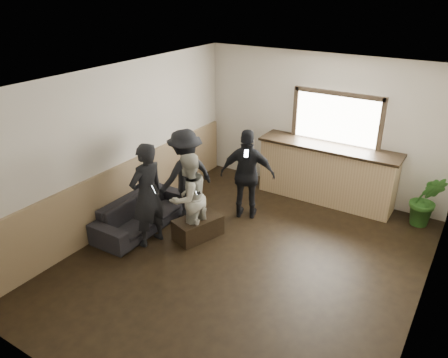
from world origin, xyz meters
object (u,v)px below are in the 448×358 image
Objects in this scene: person_c at (186,175)px; cup_b at (197,222)px; person_b at (189,197)px; potted_plant at (427,200)px; bar_counter at (327,170)px; sofa at (142,213)px; person_d at (248,175)px; person_a at (147,195)px; cup_a at (203,210)px; coffee_table at (198,227)px.

cup_b is at bearing 67.94° from person_c.
potted_plant is at bearing 139.60° from person_b.
bar_counter is 1.60× the size of person_c.
person_d is at bearing -46.40° from sofa.
cup_b is at bearing -114.48° from bar_counter.
cup_b is 0.05× the size of person_a.
sofa is 1.12× the size of person_c.
cup_a is at bearing 85.49° from person_c.
potted_plant is (3.07, 2.63, 0.10)m from cup_b.
cup_a is 0.08× the size of person_c.
potted_plant is (3.18, 2.46, 0.32)m from coffee_table.
bar_counter is at bearing -40.96° from sofa.
cup_b is 4.04m from potted_plant.
sofa reaches higher than cup_a.
cup_a is 0.08× the size of person_d.
person_c is (0.45, 0.71, 0.57)m from sofa.
cup_a is 1.05m from person_a.
cup_a is at bearing -120.84° from bar_counter.
sofa reaches higher than coffee_table.
cup_a is 1.04m from person_d.
person_b reaches higher than potted_plant.
coffee_table is at bearing -76.86° from sofa.
person_d reaches higher than cup_a.
person_d is at bearing 159.55° from person_a.
person_d reaches higher than sofa.
cup_a is at bearing 154.25° from person_a.
cup_b is at bearing -139.42° from potted_plant.
coffee_table is at bearing 71.92° from person_c.
person_b reaches higher than coffee_table.
person_a is (-0.68, -0.39, 0.48)m from cup_b.
cup_b is 0.43m from person_b.
bar_counter is 3.64m from sofa.
cup_b reaches higher than coffee_table.
bar_counter is at bearing 178.58° from potted_plant.
cup_a reaches higher than coffee_table.
potted_plant is 0.65× the size of person_b.
person_d is (0.45, 1.17, 0.08)m from person_b.
potted_plant is at bearing 34.91° from cup_a.
cup_a is 1.44× the size of cup_b.
person_b is 0.90× the size of person_c.
person_c is (-0.53, 0.25, 0.44)m from cup_a.
potted_plant reaches higher than coffee_table.
sofa is 1.24× the size of person_b.
potted_plant is 4.83m from person_a.
potted_plant is at bearing 137.66° from person_a.
bar_counter is 1.53× the size of person_a.
person_d is at bearing 72.22° from coffee_table.
person_a is (0.45, -0.32, 0.60)m from sofa.
bar_counter is at bearing 157.01° from person_a.
person_d is (0.35, 1.08, 0.66)m from coffee_table.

